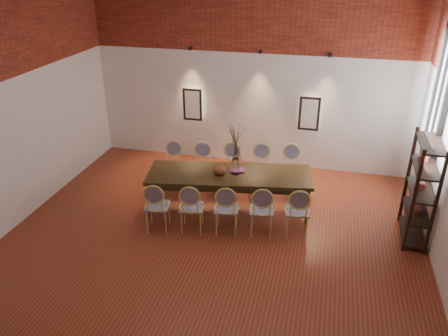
% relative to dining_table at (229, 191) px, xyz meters
% --- Properties ---
extents(floor, '(7.00, 7.00, 0.02)m').
position_rel_dining_table_xyz_m(floor, '(-0.05, -1.34, -0.39)').
color(floor, brown).
rests_on(floor, ground).
extents(wall_back, '(7.00, 0.10, 4.00)m').
position_rel_dining_table_xyz_m(wall_back, '(-0.05, 2.21, 1.62)').
color(wall_back, silver).
rests_on(wall_back, ground).
extents(wall_front, '(7.00, 0.10, 4.00)m').
position_rel_dining_table_xyz_m(wall_front, '(-0.05, -4.89, 1.62)').
color(wall_front, silver).
rests_on(wall_front, ground).
extents(brick_band_back, '(7.00, 0.02, 1.50)m').
position_rel_dining_table_xyz_m(brick_band_back, '(-0.05, 2.14, 2.88)').
color(brick_band_back, maroon).
rests_on(brick_band_back, ground).
extents(brick_band_front, '(7.00, 0.02, 1.50)m').
position_rel_dining_table_xyz_m(brick_band_front, '(-0.05, -4.82, 2.88)').
color(brick_band_front, maroon).
rests_on(brick_band_front, ground).
extents(niche_left, '(0.36, 0.06, 0.66)m').
position_rel_dining_table_xyz_m(niche_left, '(-1.35, 2.11, 0.93)').
color(niche_left, '#FFEAC6').
rests_on(niche_left, wall_back).
extents(niche_right, '(0.36, 0.06, 0.66)m').
position_rel_dining_table_xyz_m(niche_right, '(1.25, 2.11, 0.93)').
color(niche_right, '#FFEAC6').
rests_on(niche_right, wall_back).
extents(spot_fixture_left, '(0.08, 0.10, 0.08)m').
position_rel_dining_table_xyz_m(spot_fixture_left, '(-1.35, 2.08, 2.17)').
color(spot_fixture_left, black).
rests_on(spot_fixture_left, wall_back).
extents(spot_fixture_mid, '(0.08, 0.10, 0.08)m').
position_rel_dining_table_xyz_m(spot_fixture_mid, '(0.15, 2.08, 2.17)').
color(spot_fixture_mid, black).
rests_on(spot_fixture_mid, wall_back).
extents(spot_fixture_right, '(0.08, 0.10, 0.08)m').
position_rel_dining_table_xyz_m(spot_fixture_right, '(1.55, 2.08, 2.17)').
color(spot_fixture_right, black).
rests_on(spot_fixture_right, wall_back).
extents(window_glass, '(0.02, 0.78, 2.38)m').
position_rel_dining_table_xyz_m(window_glass, '(3.41, 0.66, 1.77)').
color(window_glass, silver).
rests_on(window_glass, wall_right).
extents(window_frame, '(0.08, 0.90, 2.50)m').
position_rel_dining_table_xyz_m(window_frame, '(3.39, 0.66, 1.77)').
color(window_frame, black).
rests_on(window_frame, wall_right).
extents(window_mullion, '(0.06, 0.06, 2.40)m').
position_rel_dining_table_xyz_m(window_mullion, '(3.39, 0.66, 1.77)').
color(window_mullion, black).
rests_on(window_mullion, wall_right).
extents(dining_table, '(3.09, 1.45, 0.75)m').
position_rel_dining_table_xyz_m(dining_table, '(0.00, 0.00, 0.00)').
color(dining_table, '#372711').
rests_on(dining_table, floor).
extents(chair_near_a, '(0.51, 0.51, 0.94)m').
position_rel_dining_table_xyz_m(chair_near_a, '(-1.04, -0.95, 0.09)').
color(chair_near_a, '#D3C15C').
rests_on(chair_near_a, floor).
extents(chair_near_b, '(0.51, 0.51, 0.94)m').
position_rel_dining_table_xyz_m(chair_near_b, '(-0.46, -0.85, 0.09)').
color(chair_near_b, '#D3C15C').
rests_on(chair_near_b, floor).
extents(chair_near_c, '(0.51, 0.51, 0.94)m').
position_rel_dining_table_xyz_m(chair_near_c, '(0.13, -0.75, 0.09)').
color(chair_near_c, '#D3C15C').
rests_on(chair_near_c, floor).
extents(chair_near_d, '(0.51, 0.51, 0.94)m').
position_rel_dining_table_xyz_m(chair_near_d, '(0.72, -0.65, 0.09)').
color(chair_near_d, '#D3C15C').
rests_on(chair_near_d, floor).
extents(chair_near_e, '(0.51, 0.51, 0.94)m').
position_rel_dining_table_xyz_m(chair_near_e, '(1.30, -0.54, 0.09)').
color(chair_near_e, '#D3C15C').
rests_on(chair_near_e, floor).
extents(chair_far_a, '(0.51, 0.51, 0.94)m').
position_rel_dining_table_xyz_m(chair_far_a, '(-1.30, 0.54, 0.09)').
color(chair_far_a, '#D3C15C').
rests_on(chair_far_a, floor).
extents(chair_far_b, '(0.51, 0.51, 0.94)m').
position_rel_dining_table_xyz_m(chair_far_b, '(-0.72, 0.65, 0.09)').
color(chair_far_b, '#D3C15C').
rests_on(chair_far_b, floor).
extents(chair_far_c, '(0.51, 0.51, 0.94)m').
position_rel_dining_table_xyz_m(chair_far_c, '(-0.13, 0.75, 0.09)').
color(chair_far_c, '#D3C15C').
rests_on(chair_far_c, floor).
extents(chair_far_d, '(0.51, 0.51, 0.94)m').
position_rel_dining_table_xyz_m(chair_far_d, '(0.46, 0.85, 0.09)').
color(chair_far_d, '#D3C15C').
rests_on(chair_far_d, floor).
extents(chair_far_e, '(0.51, 0.51, 0.94)m').
position_rel_dining_table_xyz_m(chair_far_e, '(1.04, 0.95, 0.09)').
color(chair_far_e, '#D3C15C').
rests_on(chair_far_e, floor).
extents(vase, '(0.14, 0.14, 0.30)m').
position_rel_dining_table_xyz_m(vase, '(0.11, 0.02, 0.53)').
color(vase, silver).
rests_on(vase, dining_table).
extents(dried_branches, '(0.50, 0.50, 0.70)m').
position_rel_dining_table_xyz_m(dried_branches, '(0.11, 0.02, 0.98)').
color(dried_branches, brown).
rests_on(dried_branches, vase).
extents(bowl, '(0.24, 0.24, 0.18)m').
position_rel_dining_table_xyz_m(bowl, '(-0.16, -0.08, 0.46)').
color(bowl, brown).
rests_on(bowl, dining_table).
extents(book, '(0.29, 0.22, 0.03)m').
position_rel_dining_table_xyz_m(book, '(0.13, 0.13, 0.39)').
color(book, '#85285F').
rests_on(book, dining_table).
extents(shelving_rack, '(0.42, 1.01, 1.80)m').
position_rel_dining_table_xyz_m(shelving_rack, '(3.23, -0.12, 0.53)').
color(shelving_rack, black).
rests_on(shelving_rack, floor).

